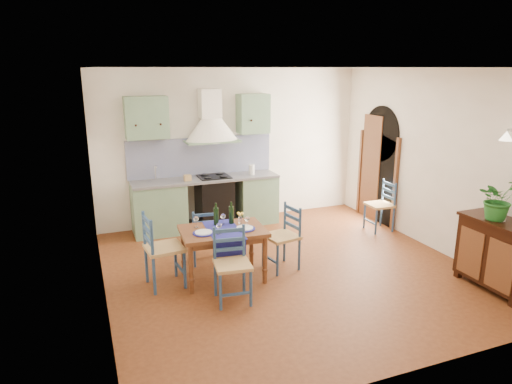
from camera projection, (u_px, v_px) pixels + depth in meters
floor at (288, 269)px, 6.56m from camera, size 5.00×5.00×0.00m
back_wall at (211, 169)px, 8.18m from camera, size 5.00×0.96×2.80m
right_wall at (423, 162)px, 7.33m from camera, size 0.26×5.00×2.80m
left_wall at (96, 192)px, 5.31m from camera, size 0.04×5.00×2.80m
ceiling at (292, 67)px, 5.82m from camera, size 5.00×5.00×0.01m
dining_table at (223, 235)px, 6.11m from camera, size 1.17×0.89×1.03m
chair_near at (232, 264)px, 5.57m from camera, size 0.48×0.48×0.92m
chair_far at (204, 235)px, 6.68m from camera, size 0.43×0.43×0.84m
chair_left at (162, 249)px, 5.93m from camera, size 0.51×0.51×1.00m
chair_right at (283, 237)px, 6.48m from camera, size 0.50×0.50×0.93m
chair_spare at (381, 205)px, 8.04m from camera, size 0.42×0.42×0.89m
sideboard at (499, 252)px, 5.85m from camera, size 0.50×1.05×0.94m
potted_plant at (498, 199)px, 5.73m from camera, size 0.49×0.43×0.54m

